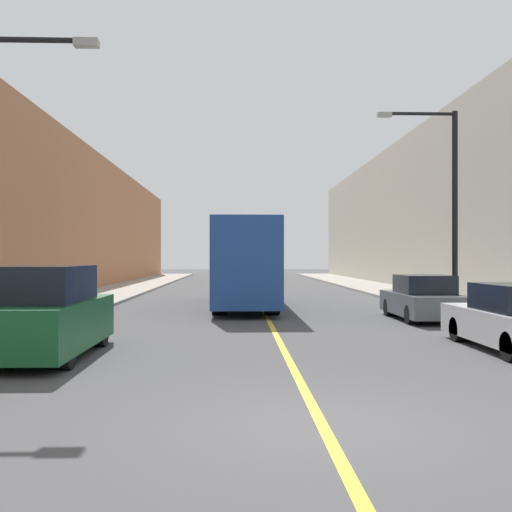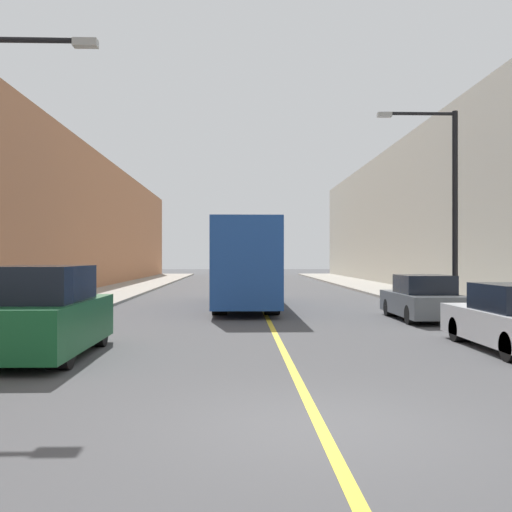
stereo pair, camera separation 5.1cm
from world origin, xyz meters
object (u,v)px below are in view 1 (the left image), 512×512
bus (245,263)px  car_right_mid (423,300)px  street_lamp_right (447,196)px  parked_suv_left (43,315)px

bus → car_right_mid: bus is taller
bus → street_lamp_right: bearing=-32.1°
bus → street_lamp_right: (7.17, -4.50, 2.40)m
parked_suv_left → street_lamp_right: bearing=35.3°
bus → car_right_mid: (5.97, -5.49, -1.22)m
bus → street_lamp_right: street_lamp_right is taller
parked_suv_left → bus: bearing=70.7°
bus → parked_suv_left: size_ratio=2.34×
bus → car_right_mid: size_ratio=2.50×
street_lamp_right → bus: bearing=147.9°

